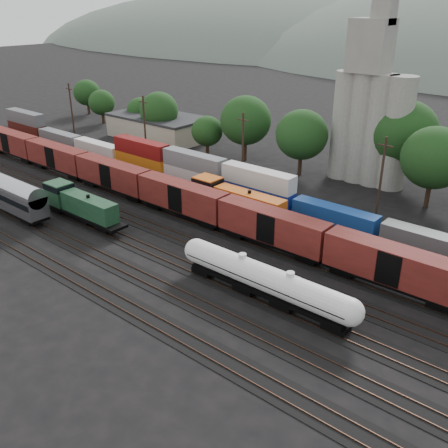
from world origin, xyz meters
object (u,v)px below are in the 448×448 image
Objects in this scene: grain_silo at (370,116)px; tank_car_a at (242,270)px; green_locomotive at (77,203)px; orange_locomotive at (232,199)px.

tank_car_a is at bearing -82.01° from grain_silo.
orange_locomotive is at bearing 43.53° from green_locomotive.
green_locomotive is 29.38m from tank_car_a.
grain_silo is at bearing 97.99° from tank_car_a.
green_locomotive is at bearing 180.00° from tank_car_a.
orange_locomotive is (15.79, 15.00, 0.10)m from green_locomotive.
tank_car_a is 20.24m from orange_locomotive.
green_locomotive reaches higher than tank_car_a.
tank_car_a is (29.38, -0.00, -0.03)m from green_locomotive.
grain_silo reaches higher than tank_car_a.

